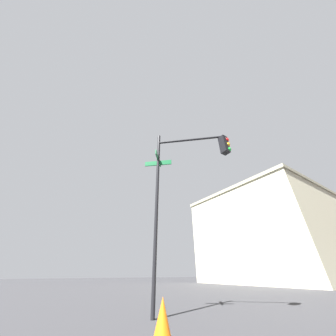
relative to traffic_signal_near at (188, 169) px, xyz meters
name	(u,v)px	position (x,y,z in m)	size (l,w,h in m)	color
traffic_signal_near	(188,169)	(0.00, 0.00, 0.00)	(2.39, 2.67, 6.38)	black
building_stucco	(283,239)	(-9.21, 25.31, 0.87)	(14.99, 22.21, 10.77)	beige
traffic_cone	(163,318)	(0.85, -1.59, -4.19)	(0.36, 0.36, 0.66)	orange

